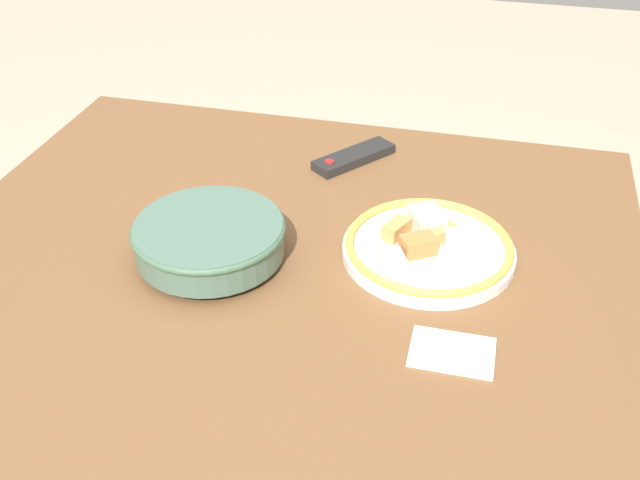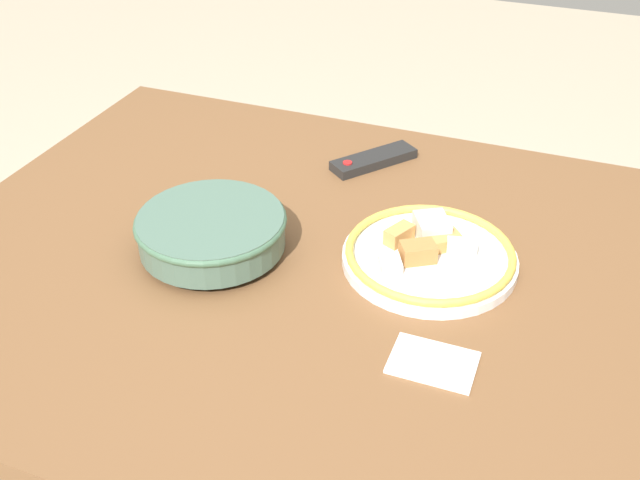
# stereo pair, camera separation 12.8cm
# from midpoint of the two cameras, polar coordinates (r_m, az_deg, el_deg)

# --- Properties ---
(dining_table) EXTENTS (1.25, 1.09, 0.72)m
(dining_table) POSITION_cam_midpoint_polar(r_m,az_deg,el_deg) (1.35, -5.71, -3.84)
(dining_table) COLOR brown
(dining_table) RESTS_ON ground_plane
(noodle_bowl) EXTENTS (0.26, 0.26, 0.07)m
(noodle_bowl) POSITION_cam_midpoint_polar(r_m,az_deg,el_deg) (1.29, -11.23, 0.04)
(noodle_bowl) COLOR #4C6B5B
(noodle_bowl) RESTS_ON dining_table
(food_plate) EXTENTS (0.30, 0.30, 0.06)m
(food_plate) POSITION_cam_midpoint_polar(r_m,az_deg,el_deg) (1.30, 5.46, -0.59)
(food_plate) COLOR white
(food_plate) RESTS_ON dining_table
(tv_remote) EXTENTS (0.16, 0.18, 0.02)m
(tv_remote) POSITION_cam_midpoint_polar(r_m,az_deg,el_deg) (1.58, 0.27, 6.27)
(tv_remote) COLOR black
(tv_remote) RESTS_ON dining_table
(folded_napkin) EXTENTS (0.12, 0.09, 0.01)m
(folded_napkin) POSITION_cam_midpoint_polar(r_m,az_deg,el_deg) (1.12, 6.79, -8.62)
(folded_napkin) COLOR white
(folded_napkin) RESTS_ON dining_table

